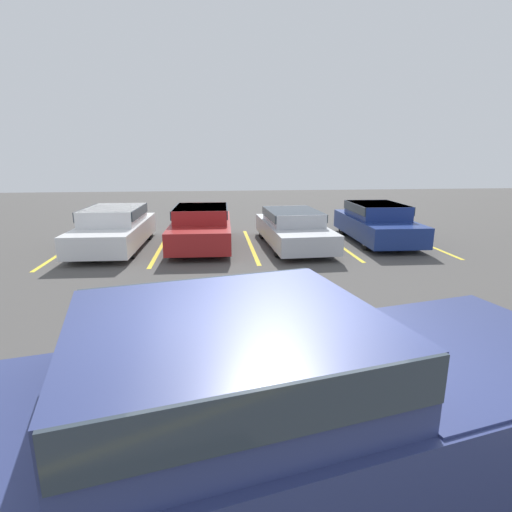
{
  "coord_description": "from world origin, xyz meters",
  "views": [
    {
      "loc": [
        -0.55,
        -3.38,
        2.84
      ],
      "look_at": [
        0.22,
        3.87,
        1.0
      ],
      "focal_mm": 28.0,
      "sensor_mm": 36.0,
      "label": 1
    }
  ],
  "objects_px": {
    "pickup_truck": "(269,411)",
    "parked_sedan_b": "(202,225)",
    "parked_sedan_d": "(377,221)",
    "parked_sedan_a": "(114,227)",
    "parked_sedan_c": "(293,227)"
  },
  "relations": [
    {
      "from": "parked_sedan_a",
      "to": "parked_sedan_b",
      "type": "bearing_deg",
      "value": 92.4
    },
    {
      "from": "pickup_truck",
      "to": "parked_sedan_b",
      "type": "bearing_deg",
      "value": 82.18
    },
    {
      "from": "parked_sedan_c",
      "to": "parked_sedan_b",
      "type": "bearing_deg",
      "value": -98.37
    },
    {
      "from": "pickup_truck",
      "to": "parked_sedan_d",
      "type": "xyz_separation_m",
      "value": [
        5.07,
        10.09,
        -0.19
      ]
    },
    {
      "from": "pickup_truck",
      "to": "parked_sedan_b",
      "type": "distance_m",
      "value": 10.0
    },
    {
      "from": "parked_sedan_c",
      "to": "parked_sedan_d",
      "type": "xyz_separation_m",
      "value": [
        2.96,
        0.43,
        0.06
      ]
    },
    {
      "from": "parked_sedan_b",
      "to": "parked_sedan_d",
      "type": "distance_m",
      "value": 5.87
    },
    {
      "from": "parked_sedan_b",
      "to": "parked_sedan_c",
      "type": "bearing_deg",
      "value": 85.69
    },
    {
      "from": "parked_sedan_a",
      "to": "parked_sedan_d",
      "type": "xyz_separation_m",
      "value": [
        8.57,
        0.16,
        -0.0
      ]
    },
    {
      "from": "parked_sedan_a",
      "to": "parked_sedan_b",
      "type": "relative_size",
      "value": 1.03
    },
    {
      "from": "parked_sedan_b",
      "to": "parked_sedan_d",
      "type": "height_order",
      "value": "parked_sedan_d"
    },
    {
      "from": "parked_sedan_b",
      "to": "parked_sedan_d",
      "type": "xyz_separation_m",
      "value": [
        5.87,
        0.13,
        0.0
      ]
    },
    {
      "from": "parked_sedan_a",
      "to": "parked_sedan_d",
      "type": "height_order",
      "value": "parked_sedan_a"
    },
    {
      "from": "parked_sedan_a",
      "to": "parked_sedan_c",
      "type": "height_order",
      "value": "parked_sedan_a"
    },
    {
      "from": "parked_sedan_c",
      "to": "parked_sedan_d",
      "type": "bearing_deg",
      "value": 95.72
    }
  ]
}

